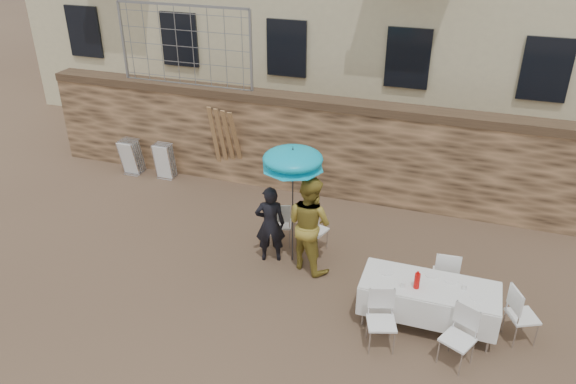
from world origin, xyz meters
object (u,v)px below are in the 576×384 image
(man_suit, at_px, (270,224))
(umbrella, at_px, (293,162))
(banquet_table, at_px, (430,287))
(chair_stack_right, at_px, (167,159))
(woman_dress, at_px, (309,224))
(table_chair_back, at_px, (446,273))
(table_chair_front_right, at_px, (458,338))
(table_chair_side, at_px, (523,315))
(couple_chair_left, at_px, (280,223))
(chair_stack_left, at_px, (135,154))
(table_chair_front_left, at_px, (382,322))
(soda_bottle, at_px, (417,281))
(couple_chair_right, at_px, (315,229))

(man_suit, xyz_separation_m, umbrella, (0.40, 0.10, 1.27))
(banquet_table, distance_m, chair_stack_right, 7.44)
(woman_dress, relative_size, table_chair_back, 1.91)
(table_chair_front_right, bearing_deg, table_chair_side, 69.32)
(couple_chair_left, relative_size, chair_stack_left, 1.04)
(table_chair_front_left, bearing_deg, couple_chair_left, 119.33)
(table_chair_side, height_order, chair_stack_left, table_chair_side)
(couple_chair_left, bearing_deg, table_chair_side, 144.80)
(banquet_table, bearing_deg, couple_chair_left, 153.93)
(woman_dress, height_order, umbrella, umbrella)
(table_chair_front_right, bearing_deg, banquet_table, 149.65)
(man_suit, xyz_separation_m, table_chair_side, (4.39, -0.81, -0.28))
(umbrella, bearing_deg, soda_bottle, -25.94)
(banquet_table, xyz_separation_m, table_chair_front_left, (-0.60, -0.75, -0.25))
(umbrella, xyz_separation_m, chair_stack_left, (-4.90, 2.42, -1.57))
(couple_chair_right, distance_m, chair_stack_right, 4.74)
(umbrella, distance_m, chair_stack_right, 4.94)
(banquet_table, bearing_deg, umbrella, 158.65)
(banquet_table, xyz_separation_m, table_chair_back, (0.20, 0.80, -0.25))
(couple_chair_right, xyz_separation_m, soda_bottle, (2.09, -1.61, 0.43))
(couple_chair_right, relative_size, banquet_table, 0.46)
(umbrella, xyz_separation_m, table_chair_front_left, (1.99, -1.76, -1.55))
(soda_bottle, bearing_deg, chair_stack_right, 150.71)
(chair_stack_left, bearing_deg, table_chair_front_left, -31.27)
(couple_chair_left, height_order, chair_stack_left, couple_chair_left)
(table_chair_front_right, bearing_deg, woman_dress, 174.70)
(couple_chair_right, height_order, banquet_table, couple_chair_right)
(couple_chair_left, bearing_deg, banquet_table, 135.97)
(couple_chair_right, height_order, chair_stack_left, couple_chair_right)
(table_chair_side, bearing_deg, table_chair_front_left, 87.12)
(man_suit, relative_size, umbrella, 0.71)
(soda_bottle, height_order, table_chair_back, soda_bottle)
(woman_dress, height_order, table_chair_front_left, woman_dress)
(man_suit, xyz_separation_m, banquet_table, (2.99, -0.91, -0.03))
(chair_stack_right, bearing_deg, table_chair_back, -21.20)
(woman_dress, height_order, couple_chair_right, woman_dress)
(table_chair_back, height_order, table_chair_side, same)
(umbrella, bearing_deg, chair_stack_right, 148.82)
(banquet_table, distance_m, chair_stack_left, 8.25)
(table_chair_side, bearing_deg, table_chair_back, 33.84)
(man_suit, distance_m, couple_chair_left, 0.62)
(table_chair_front_right, height_order, table_chair_back, same)
(umbrella, bearing_deg, banquet_table, -21.35)
(table_chair_back, height_order, chair_stack_right, table_chair_back)
(table_chair_side, bearing_deg, umbrella, 51.22)
(couple_chair_right, relative_size, chair_stack_left, 1.04)
(umbrella, height_order, couple_chair_right, umbrella)
(table_chair_front_left, distance_m, table_chair_side, 2.17)
(couple_chair_left, bearing_deg, table_chair_back, 150.32)
(table_chair_front_left, bearing_deg, banquet_table, 33.48)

